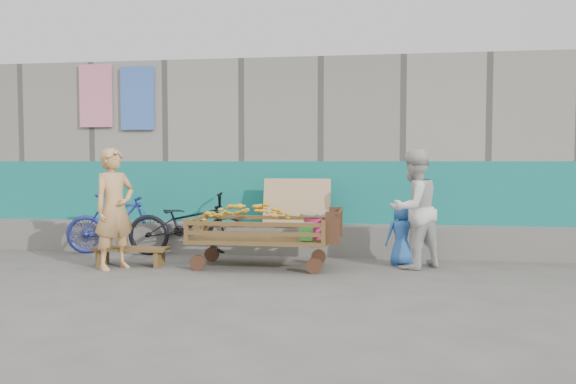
# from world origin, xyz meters

# --- Properties ---
(ground) EXTENTS (80.00, 80.00, 0.00)m
(ground) POSITION_xyz_m (0.00, 0.00, 0.00)
(ground) COLOR #514E4A
(ground) RESTS_ON ground
(building_wall) EXTENTS (12.00, 3.50, 3.00)m
(building_wall) POSITION_xyz_m (-0.00, 4.05, 1.47)
(building_wall) COLOR gray
(building_wall) RESTS_ON ground
(banana_cart) EXTENTS (1.97, 0.90, 0.84)m
(banana_cart) POSITION_xyz_m (-0.10, 1.22, 0.57)
(banana_cart) COLOR brown
(banana_cart) RESTS_ON ground
(bench) EXTENTS (1.00, 0.30, 0.25)m
(bench) POSITION_xyz_m (-1.80, 1.08, 0.18)
(bench) COLOR brown
(bench) RESTS_ON ground
(vendor_man) EXTENTS (0.62, 0.68, 1.57)m
(vendor_man) POSITION_xyz_m (-1.90, 0.84, 0.78)
(vendor_man) COLOR tan
(vendor_man) RESTS_ON ground
(woman) EXTENTS (0.96, 0.94, 1.56)m
(woman) POSITION_xyz_m (1.93, 1.44, 0.78)
(woman) COLOR silver
(woman) RESTS_ON ground
(child) EXTENTS (0.47, 0.37, 0.83)m
(child) POSITION_xyz_m (1.79, 1.62, 0.42)
(child) COLOR #2A60B3
(child) RESTS_ON ground
(bicycle_dark) EXTENTS (1.85, 0.91, 0.93)m
(bicycle_dark) POSITION_xyz_m (-1.31, 2.05, 0.47)
(bicycle_dark) COLOR black
(bicycle_dark) RESTS_ON ground
(bicycle_blue) EXTENTS (1.57, 0.78, 0.91)m
(bicycle_blue) POSITION_xyz_m (-2.43, 2.05, 0.45)
(bicycle_blue) COLOR navy
(bicycle_blue) RESTS_ON ground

